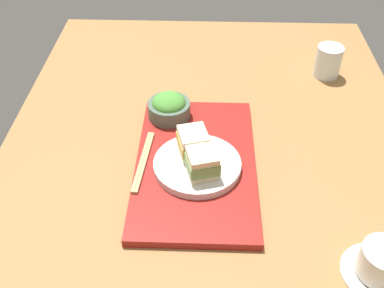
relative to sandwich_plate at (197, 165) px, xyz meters
The scene contains 9 objects.
ground_plane 7.57cm from the sandwich_plate, 151.53° to the left, with size 140.00×100.00×3.00cm, color olive.
serving_tray 2.90cm from the sandwich_plate, behind, with size 45.16×26.66×1.90cm, color maroon.
sandwich_plate is the anchor object (origin of this frame).
sandwich_near 4.97cm from the sandwich_plate, 161.69° to the right, with size 8.25×7.80×5.87cm.
sandwich_far 4.87cm from the sandwich_plate, 18.31° to the left, with size 8.53×7.96×5.61cm.
salad_bowl 20.11cm from the sandwich_plate, 158.05° to the right, with size 10.47×10.47×6.31cm.
chopsticks_pair 12.14cm from the sandwich_plate, 96.60° to the right, with size 19.53×3.09×0.70cm.
coffee_cup 41.34cm from the sandwich_plate, 53.47° to the left, with size 13.35×13.22×6.67cm.
drinking_glass 55.55cm from the sandwich_plate, 139.46° to the left, with size 7.32×7.32×9.04cm, color silver.
Camera 1 is at (78.64, -1.58, 72.01)cm, focal length 43.05 mm.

